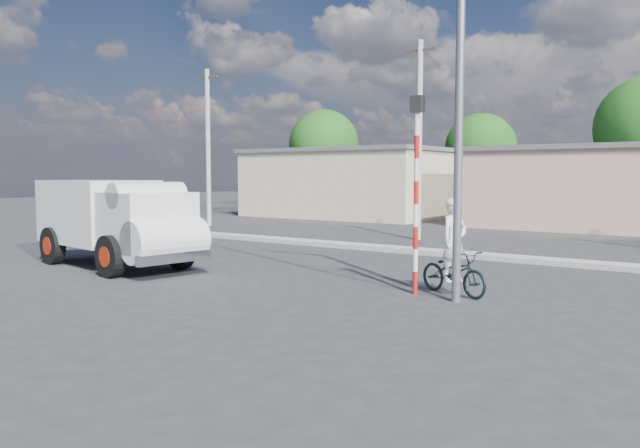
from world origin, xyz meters
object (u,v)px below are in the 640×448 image
Objects in this scene: truck at (118,219)px; streetlight at (453,61)px; cyclist at (454,254)px; bicycle at (454,272)px; traffic_pole at (416,177)px.

truck is 0.69× the size of streetlight.
truck is 3.42× the size of cyclist.
truck reaches higher than bicycle.
cyclist is 0.20× the size of streetlight.
cyclist is 4.11m from streetlight.
cyclist is at bearing 18.58° from truck.
bicycle is at bearing 18.58° from truck.
truck is at bearing -171.33° from traffic_pole.
traffic_pole is 0.48× the size of streetlight.
streetlight reaches higher than bicycle.
cyclist is (9.50, 1.72, -0.46)m from truck.
traffic_pole is at bearing 16.98° from truck.
truck is at bearing -173.90° from streetlight.
streetlight is at bearing -143.20° from cyclist.
cyclist is 1.88m from traffic_pole.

